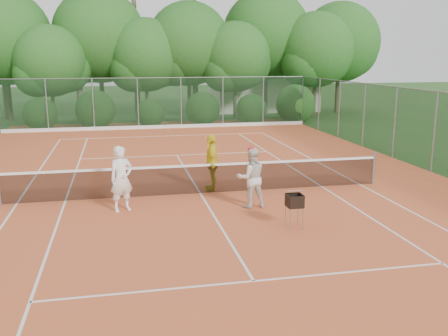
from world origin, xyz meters
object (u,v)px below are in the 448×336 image
(player_center_grp, at_px, (251,177))
(ball_hopper, at_px, (295,201))
(player_white, at_px, (122,179))
(player_yellow, at_px, (212,163))

(player_center_grp, xyz_separation_m, ball_hopper, (0.62, -1.94, -0.18))
(player_white, xyz_separation_m, player_yellow, (2.86, 1.66, -0.01))
(player_white, relative_size, player_yellow, 1.01)
(player_center_grp, bearing_deg, player_white, 173.38)
(player_white, xyz_separation_m, player_center_grp, (3.62, -0.42, -0.05))
(player_white, bearing_deg, ball_hopper, -52.34)
(player_center_grp, bearing_deg, ball_hopper, -72.43)
(player_white, height_order, player_yellow, player_white)
(player_white, relative_size, ball_hopper, 2.11)
(player_center_grp, bearing_deg, player_yellow, 109.96)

